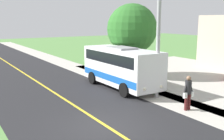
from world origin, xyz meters
TOP-DOWN VIEW (x-y plane):
  - ground_plane at (0.00, 0.00)m, footprint 120.00×120.00m
  - road_surface at (0.00, 0.00)m, footprint 8.00×100.00m
  - sidewalk at (-5.20, 0.00)m, footprint 2.40×100.00m
  - road_centre_line at (0.00, 0.00)m, footprint 0.16×100.00m
  - shuttle_bus_front at (-4.46, -5.25)m, footprint 2.58×6.78m
  - pedestrian_with_bags at (-4.73, 0.54)m, footprint 0.72×0.34m
  - street_light_pole at (-4.89, -2.17)m, footprint 1.97×0.24m
  - tree_curbside at (-7.40, -8.01)m, footprint 4.10×4.10m

SIDE VIEW (x-z plane):
  - ground_plane at x=0.00m, z-range 0.00..0.00m
  - sidewalk at x=-5.20m, z-range 0.00..0.01m
  - road_surface at x=0.00m, z-range 0.00..0.01m
  - road_centre_line at x=0.00m, z-range 0.01..0.01m
  - pedestrian_with_bags at x=-4.73m, z-range 0.08..1.91m
  - shuttle_bus_front at x=-4.46m, z-range 0.14..2.99m
  - tree_curbside at x=-7.40m, z-range 0.94..6.94m
  - street_light_pole at x=-4.89m, z-range 0.42..9.38m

